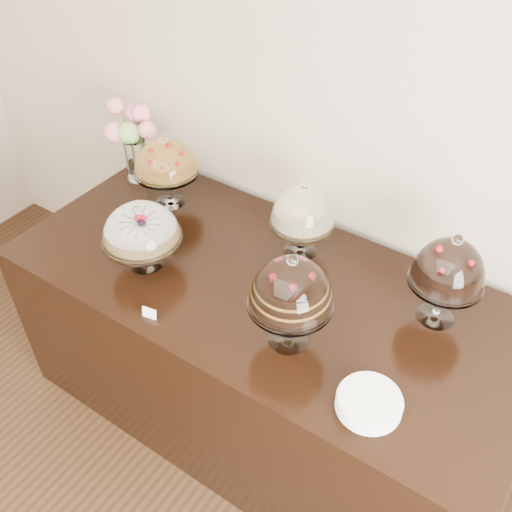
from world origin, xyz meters
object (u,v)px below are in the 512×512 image
Objects in this scene: display_counter at (262,352)px; plate_stack at (369,403)px; cake_stand_cheesecake at (303,210)px; cake_stand_dark_choco at (450,267)px; cake_stand_choco_layer at (291,288)px; cake_stand_sugar_sponge at (141,227)px; flower_vase at (132,134)px; cake_stand_fruit_tart at (166,160)px.

display_counter is 10.30× the size of plate_stack.
cake_stand_cheesecake reaches higher than display_counter.
cake_stand_choco_layer is at bearing -134.41° from cake_stand_dark_choco.
flower_vase is (-0.49, 0.48, 0.05)m from cake_stand_sugar_sponge.
cake_stand_dark_choco reaches higher than plate_stack.
cake_stand_sugar_sponge is 0.74m from cake_stand_choco_layer.
flower_vase is at bearing 162.78° from display_counter.
display_counter is at bearing -162.28° from cake_stand_dark_choco.
flower_vase is at bearing 158.95° from plate_stack.
cake_stand_fruit_tart reaches higher than cake_stand_sugar_sponge.
cake_stand_choco_layer is (0.73, -0.03, 0.07)m from cake_stand_sugar_sponge.
flower_vase reaches higher than cake_stand_fruit_tart.
cake_stand_dark_choco is at bearing 45.59° from cake_stand_choco_layer.
cake_stand_sugar_sponge is 0.92× the size of cake_stand_cheesecake.
plate_stack is at bearing -22.25° from cake_stand_fruit_tart.
display_counter is 6.05× the size of cake_stand_cheesecake.
cake_stand_choco_layer is 1.03× the size of cake_stand_dark_choco.
cake_stand_fruit_tart reaches higher than cake_stand_cheesecake.
flower_vase reaches higher than plate_stack.
plate_stack is (0.60, -0.58, -0.19)m from cake_stand_cheesecake.
cake_stand_dark_choco is at bearing 86.20° from plate_stack.
cake_stand_choco_layer is 1.15× the size of cake_stand_cheesecake.
cake_stand_choco_layer is 1.14× the size of cake_stand_fruit_tart.
plate_stack is (1.11, -0.13, -0.17)m from cake_stand_sugar_sponge.
cake_stand_fruit_tart is at bearing -15.02° from flower_vase.
display_counter is 1.23m from flower_vase.
flower_vase is at bearing 177.80° from cake_stand_cheesecake.
cake_stand_fruit_tart is at bearing -177.14° from cake_stand_cheesecake.
cake_stand_cheesecake is at bearing 136.30° from plate_stack.
cake_stand_cheesecake is at bearing -2.20° from flower_vase.
cake_stand_cheesecake is 1.00m from flower_vase.
cake_stand_fruit_tart is (-0.21, 0.41, 0.04)m from cake_stand_sugar_sponge.
cake_stand_cheesecake is at bearing 2.86° from cake_stand_fruit_tart.
cake_stand_sugar_sponge is (-0.48, -0.18, 0.65)m from display_counter.
cake_stand_sugar_sponge is 0.69m from flower_vase.
cake_stand_choco_layer is at bearing -22.64° from flower_vase.
cake_stand_fruit_tart is 0.29m from flower_vase.
cake_stand_choco_layer reaches higher than display_counter.
cake_stand_fruit_tart is at bearing 155.26° from cake_stand_choco_layer.
plate_stack is at bearing -15.66° from cake_stand_choco_layer.
plate_stack is at bearing -21.05° from flower_vase.
cake_stand_fruit_tart is 1.44m from plate_stack.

